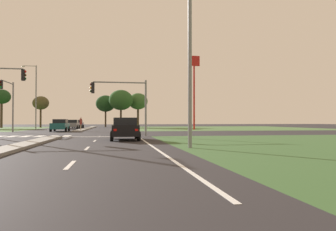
{
  "coord_description": "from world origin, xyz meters",
  "views": [
    {
      "loc": [
        4.86,
        -4.88,
        1.36
      ],
      "look_at": [
        11.38,
        33.67,
        2.06
      ],
      "focal_mm": 33.6,
      "sensor_mm": 36.0,
      "label": 1
    }
  ],
  "objects_px": {
    "car_teal_third": "(60,125)",
    "street_lamp_third": "(35,94)",
    "car_black_near": "(125,129)",
    "street_lamp_near": "(186,47)",
    "pedestrian_at_median": "(81,122)",
    "treeline_fifth": "(106,104)",
    "traffic_signal_far_left": "(9,97)",
    "traffic_signal_near_right": "(124,97)",
    "treeline_fourth": "(121,100)",
    "car_grey_fourth": "(73,124)",
    "car_navy_second": "(78,124)",
    "treeline_sixth": "(138,102)",
    "fastfood_pole_sign": "(194,76)",
    "treeline_third": "(41,103)",
    "treeline_second": "(2,97)"
  },
  "relations": [
    {
      "from": "traffic_signal_near_right",
      "to": "treeline_fifth",
      "type": "xyz_separation_m",
      "value": [
        -2.91,
        43.58,
        1.74
      ]
    },
    {
      "from": "traffic_signal_far_left",
      "to": "street_lamp_near",
      "type": "relative_size",
      "value": 0.67
    },
    {
      "from": "car_navy_second",
      "to": "car_teal_third",
      "type": "xyz_separation_m",
      "value": [
        0.15,
        -21.51,
        0.0
      ]
    },
    {
      "from": "car_black_near",
      "to": "street_lamp_near",
      "type": "relative_size",
      "value": 0.49
    },
    {
      "from": "street_lamp_near",
      "to": "fastfood_pole_sign",
      "type": "relative_size",
      "value": 0.78
    },
    {
      "from": "traffic_signal_far_left",
      "to": "traffic_signal_near_right",
      "type": "bearing_deg",
      "value": -41.29
    },
    {
      "from": "car_navy_second",
      "to": "pedestrian_at_median",
      "type": "distance_m",
      "value": 18.96
    },
    {
      "from": "street_lamp_near",
      "to": "treeline_third",
      "type": "relative_size",
      "value": 1.38
    },
    {
      "from": "treeline_second",
      "to": "treeline_third",
      "type": "xyz_separation_m",
      "value": [
        6.92,
        2.37,
        -0.99
      ]
    },
    {
      "from": "treeline_fifth",
      "to": "treeline_sixth",
      "type": "height_order",
      "value": "treeline_sixth"
    },
    {
      "from": "car_teal_third",
      "to": "treeline_fifth",
      "type": "bearing_deg",
      "value": -99.88
    },
    {
      "from": "traffic_signal_far_left",
      "to": "street_lamp_third",
      "type": "distance_m",
      "value": 17.49
    },
    {
      "from": "car_teal_third",
      "to": "treeline_fifth",
      "type": "height_order",
      "value": "treeline_fifth"
    },
    {
      "from": "car_grey_fourth",
      "to": "treeline_fifth",
      "type": "xyz_separation_m",
      "value": [
        5.08,
        15.48,
        4.46
      ]
    },
    {
      "from": "car_grey_fourth",
      "to": "treeline_fourth",
      "type": "distance_m",
      "value": 15.08
    },
    {
      "from": "street_lamp_near",
      "to": "street_lamp_third",
      "type": "distance_m",
      "value": 45.19
    },
    {
      "from": "street_lamp_third",
      "to": "car_teal_third",
      "type": "bearing_deg",
      "value": -65.22
    },
    {
      "from": "treeline_fifth",
      "to": "street_lamp_near",
      "type": "bearing_deg",
      "value": -84.25
    },
    {
      "from": "traffic_signal_near_right",
      "to": "treeline_fifth",
      "type": "height_order",
      "value": "treeline_fifth"
    },
    {
      "from": "pedestrian_at_median",
      "to": "treeline_second",
      "type": "xyz_separation_m",
      "value": [
        -17.63,
        21.59,
        4.93
      ]
    },
    {
      "from": "car_navy_second",
      "to": "traffic_signal_near_right",
      "type": "relative_size",
      "value": 0.9
    },
    {
      "from": "traffic_signal_near_right",
      "to": "treeline_fourth",
      "type": "height_order",
      "value": "treeline_fourth"
    },
    {
      "from": "treeline_fifth",
      "to": "fastfood_pole_sign",
      "type": "bearing_deg",
      "value": -57.82
    },
    {
      "from": "pedestrian_at_median",
      "to": "car_teal_third",
      "type": "bearing_deg",
      "value": 167.86
    },
    {
      "from": "car_teal_third",
      "to": "street_lamp_third",
      "type": "height_order",
      "value": "street_lamp_third"
    },
    {
      "from": "street_lamp_third",
      "to": "fastfood_pole_sign",
      "type": "bearing_deg",
      "value": -18.14
    },
    {
      "from": "car_black_near",
      "to": "traffic_signal_near_right",
      "type": "bearing_deg",
      "value": 88.75
    },
    {
      "from": "car_grey_fourth",
      "to": "car_black_near",
      "type": "bearing_deg",
      "value": 103.24
    },
    {
      "from": "car_black_near",
      "to": "treeline_third",
      "type": "xyz_separation_m",
      "value": [
        -16.18,
        46.81,
        4.33
      ]
    },
    {
      "from": "pedestrian_at_median",
      "to": "treeline_fifth",
      "type": "height_order",
      "value": "treeline_fifth"
    },
    {
      "from": "traffic_signal_far_left",
      "to": "car_teal_third",
      "type": "bearing_deg",
      "value": 30.2
    },
    {
      "from": "pedestrian_at_median",
      "to": "fastfood_pole_sign",
      "type": "bearing_deg",
      "value": -51.63
    },
    {
      "from": "car_black_near",
      "to": "treeline_fourth",
      "type": "xyz_separation_m",
      "value": [
        0.54,
        44.91,
        5.02
      ]
    },
    {
      "from": "street_lamp_third",
      "to": "treeline_fifth",
      "type": "xyz_separation_m",
      "value": [
        11.59,
        14.56,
        -0.79
      ]
    },
    {
      "from": "car_grey_fourth",
      "to": "traffic_signal_far_left",
      "type": "relative_size",
      "value": 0.75
    },
    {
      "from": "traffic_signal_far_left",
      "to": "treeline_third",
      "type": "height_order",
      "value": "treeline_third"
    },
    {
      "from": "car_teal_third",
      "to": "fastfood_pole_sign",
      "type": "bearing_deg",
      "value": -163.84
    },
    {
      "from": "car_navy_second",
      "to": "traffic_signal_near_right",
      "type": "xyz_separation_m",
      "value": [
        8.07,
        -36.29,
        2.71
      ]
    },
    {
      "from": "traffic_signal_far_left",
      "to": "street_lamp_near",
      "type": "distance_m",
      "value": 29.22
    },
    {
      "from": "fastfood_pole_sign",
      "to": "treeline_sixth",
      "type": "height_order",
      "value": "fastfood_pole_sign"
    },
    {
      "from": "car_navy_second",
      "to": "treeline_sixth",
      "type": "relative_size",
      "value": 0.59
    },
    {
      "from": "treeline_fourth",
      "to": "treeline_sixth",
      "type": "relative_size",
      "value": 1.05
    },
    {
      "from": "car_navy_second",
      "to": "street_lamp_third",
      "type": "bearing_deg",
      "value": 48.56
    },
    {
      "from": "car_grey_fourth",
      "to": "fastfood_pole_sign",
      "type": "relative_size",
      "value": 0.39
    },
    {
      "from": "treeline_third",
      "to": "treeline_second",
      "type": "bearing_deg",
      "value": -161.12
    },
    {
      "from": "car_grey_fourth",
      "to": "traffic_signal_near_right",
      "type": "bearing_deg",
      "value": 105.86
    },
    {
      "from": "car_teal_third",
      "to": "treeline_second",
      "type": "bearing_deg",
      "value": -57.84
    },
    {
      "from": "street_lamp_third",
      "to": "treeline_fourth",
      "type": "height_order",
      "value": "street_lamp_third"
    },
    {
      "from": "car_navy_second",
      "to": "traffic_signal_near_right",
      "type": "height_order",
      "value": "traffic_signal_near_right"
    },
    {
      "from": "car_teal_third",
      "to": "treeline_fourth",
      "type": "height_order",
      "value": "treeline_fourth"
    }
  ]
}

